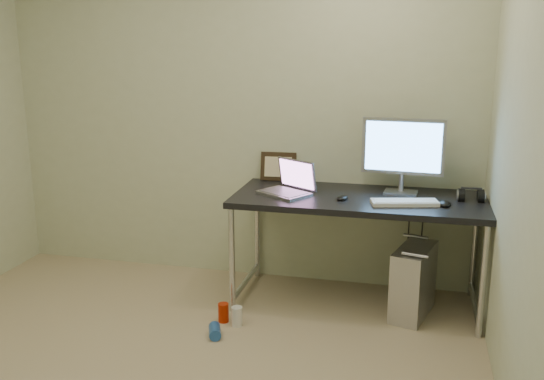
% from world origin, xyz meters
% --- Properties ---
extents(wall_back, '(3.50, 0.02, 2.50)m').
position_xyz_m(wall_back, '(0.00, 1.75, 1.25)').
color(wall_back, beige).
rests_on(wall_back, ground).
extents(wall_right, '(0.02, 3.50, 2.50)m').
position_xyz_m(wall_right, '(1.75, 0.00, 1.25)').
color(wall_right, beige).
rests_on(wall_right, ground).
extents(desk, '(1.63, 0.71, 0.75)m').
position_xyz_m(desk, '(0.93, 1.39, 0.67)').
color(desk, black).
rests_on(desk, ground).
extents(tower_computer, '(0.30, 0.47, 0.49)m').
position_xyz_m(tower_computer, '(1.31, 1.30, 0.23)').
color(tower_computer, silver).
rests_on(tower_computer, ground).
extents(cable_a, '(0.01, 0.16, 0.69)m').
position_xyz_m(cable_a, '(1.26, 1.70, 0.40)').
color(cable_a, black).
rests_on(cable_a, ground).
extents(cable_b, '(0.02, 0.11, 0.71)m').
position_xyz_m(cable_b, '(1.35, 1.68, 0.38)').
color(cable_b, black).
rests_on(cable_b, ground).
extents(can_red, '(0.07, 0.07, 0.12)m').
position_xyz_m(can_red, '(0.15, 0.91, 0.06)').
color(can_red, '#B02104').
rests_on(can_red, ground).
extents(can_white, '(0.08, 0.08, 0.12)m').
position_xyz_m(can_white, '(0.25, 0.88, 0.06)').
color(can_white, white).
rests_on(can_white, ground).
extents(can_blue, '(0.11, 0.15, 0.07)m').
position_xyz_m(can_blue, '(0.16, 0.70, 0.04)').
color(can_blue, '#2556AE').
rests_on(can_blue, ground).
extents(laptop, '(0.41, 0.39, 0.22)m').
position_xyz_m(laptop, '(0.47, 1.37, 0.80)').
color(laptop, '#A4A3AA').
rests_on(laptop, desk).
extents(monitor, '(0.54, 0.17, 0.50)m').
position_xyz_m(monitor, '(1.20, 1.54, 1.04)').
color(monitor, '#A4A3AA').
rests_on(monitor, desk).
extents(keyboard, '(0.43, 0.23, 0.02)m').
position_xyz_m(keyboard, '(1.23, 1.27, 0.76)').
color(keyboard, white).
rests_on(keyboard, desk).
extents(mouse_right, '(0.08, 0.12, 0.04)m').
position_xyz_m(mouse_right, '(1.47, 1.29, 0.77)').
color(mouse_right, black).
rests_on(mouse_right, desk).
extents(mouse_left, '(0.09, 0.12, 0.04)m').
position_xyz_m(mouse_left, '(0.84, 1.29, 0.77)').
color(mouse_left, black).
rests_on(mouse_left, desk).
extents(headphones, '(0.16, 0.10, 0.11)m').
position_xyz_m(headphones, '(1.64, 1.46, 0.78)').
color(headphones, black).
rests_on(headphones, desk).
extents(picture_frame, '(0.26, 0.09, 0.21)m').
position_xyz_m(picture_frame, '(0.32, 1.73, 0.85)').
color(picture_frame, black).
rests_on(picture_frame, desk).
extents(webcam, '(0.04, 0.03, 0.12)m').
position_xyz_m(webcam, '(0.47, 1.66, 0.84)').
color(webcam, silver).
rests_on(webcam, desk).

